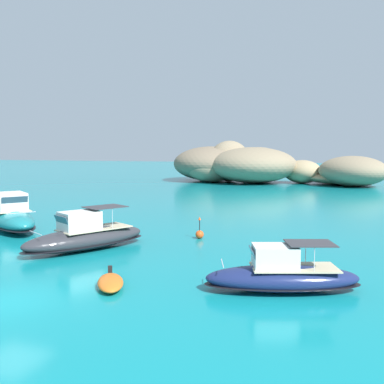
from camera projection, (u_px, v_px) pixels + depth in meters
name	position (u px, v px, depth m)	size (l,w,h in m)	color
ground_plane	(10.00, 301.00, 16.95)	(400.00, 400.00, 0.00)	#0F7F89
islet_large	(233.00, 164.00, 81.71)	(26.04, 22.24, 7.81)	#84755B
islet_small	(339.00, 173.00, 74.01)	(21.07, 21.29, 5.05)	#9E8966
motorboat_navy	(282.00, 276.00, 18.09)	(6.91, 4.14, 2.08)	navy
motorboat_teal	(10.00, 217.00, 32.55)	(9.41, 7.76, 2.79)	#19727A
motorboat_charcoal	(85.00, 237.00, 25.67)	(5.82, 8.13, 2.49)	#2D2D33
dinghy_tender	(110.00, 282.00, 18.61)	(2.30, 2.79, 0.58)	orange
channel_buoy	(200.00, 234.00, 28.92)	(0.56, 0.56, 1.48)	#E54C19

